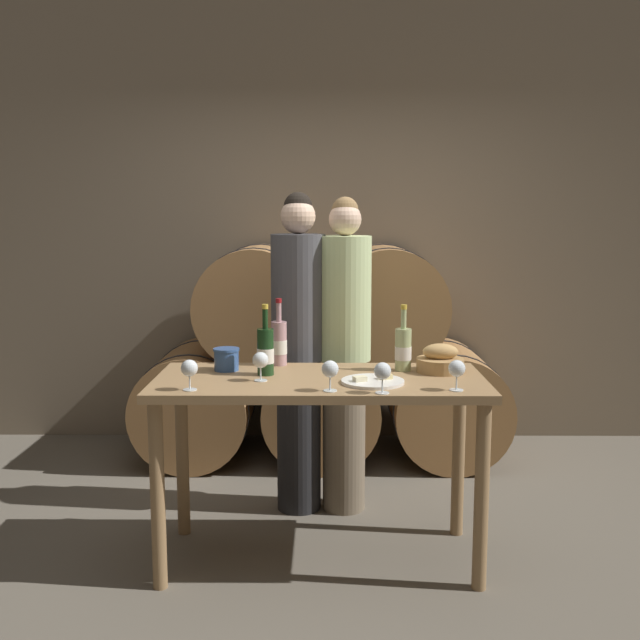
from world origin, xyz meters
The scene contains 17 objects.
ground_plane centered at (0.00, 0.00, 0.00)m, with size 10.00×10.00×0.00m, color #665E51.
stone_wall_back centered at (0.00, 2.05, 1.60)m, with size 10.00×0.12×3.20m.
barrel_stack centered at (0.00, 1.51, 0.64)m, with size 2.44×0.84×1.43m.
tasting_table centered at (0.00, 0.00, 0.76)m, with size 1.53×0.69×0.89m.
person_left centered at (-0.12, 0.62, 0.91)m, with size 0.30×0.30×1.75m.
person_right centered at (0.13, 0.62, 0.89)m, with size 0.29×0.29×1.73m.
wine_bottle_red centered at (-0.26, 0.06, 1.00)m, with size 0.08×0.08×0.34m.
wine_bottle_white centered at (0.40, 0.16, 0.99)m, with size 0.08×0.08×0.32m.
wine_bottle_rose centered at (-0.21, 0.29, 1.00)m, with size 0.08×0.08×0.34m.
blue_crock centered at (-0.45, 0.16, 0.95)m, with size 0.13×0.13×0.11m.
bread_basket centered at (0.58, 0.13, 0.94)m, with size 0.23×0.23×0.14m.
cheese_plate centered at (0.24, -0.11, 0.89)m, with size 0.28×0.28×0.04m.
wine_glass_far_left centered at (-0.56, -0.25, 0.98)m, with size 0.07×0.07×0.13m.
wine_glass_left centered at (-0.27, -0.07, 0.98)m, with size 0.07×0.07×0.13m.
wine_glass_center centered at (0.05, -0.26, 0.98)m, with size 0.07×0.07×0.13m.
wine_glass_right centered at (0.27, -0.30, 0.98)m, with size 0.07×0.07×0.13m.
wine_glass_far_right centered at (0.59, -0.24, 0.98)m, with size 0.07×0.07×0.13m.
Camera 1 is at (0.02, -3.38, 1.65)m, focal length 42.00 mm.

